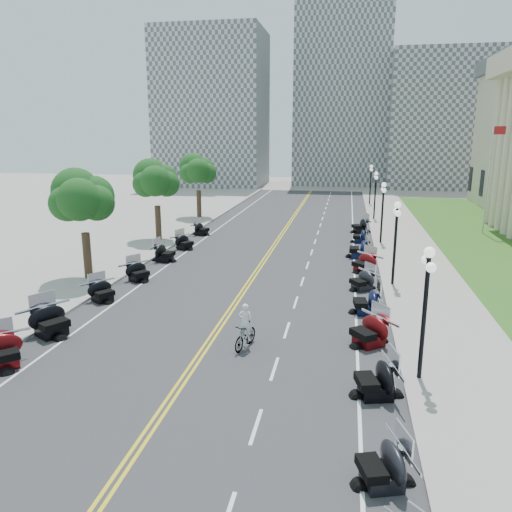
# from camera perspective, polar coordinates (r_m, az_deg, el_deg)

# --- Properties ---
(ground) EXTENTS (160.00, 160.00, 0.00)m
(ground) POSITION_cam_1_polar(r_m,az_deg,el_deg) (27.73, -2.06, -4.94)
(ground) COLOR gray
(road) EXTENTS (16.00, 90.00, 0.01)m
(road) POSITION_cam_1_polar(r_m,az_deg,el_deg) (37.17, 1.24, -0.06)
(road) COLOR #333335
(road) RESTS_ON ground
(centerline_yellow_a) EXTENTS (0.12, 90.00, 0.00)m
(centerline_yellow_a) POSITION_cam_1_polar(r_m,az_deg,el_deg) (37.19, 1.05, -0.04)
(centerline_yellow_a) COLOR yellow
(centerline_yellow_a) RESTS_ON road
(centerline_yellow_b) EXTENTS (0.12, 90.00, 0.00)m
(centerline_yellow_b) POSITION_cam_1_polar(r_m,az_deg,el_deg) (37.15, 1.42, -0.06)
(centerline_yellow_b) COLOR yellow
(centerline_yellow_b) RESTS_ON road
(edge_line_north) EXTENTS (0.12, 90.00, 0.00)m
(edge_line_north) POSITION_cam_1_polar(r_m,az_deg,el_deg) (36.74, 11.14, -0.48)
(edge_line_north) COLOR white
(edge_line_north) RESTS_ON road
(edge_line_south) EXTENTS (0.12, 90.00, 0.00)m
(edge_line_south) POSITION_cam_1_polar(r_m,az_deg,el_deg) (38.67, -8.17, 0.36)
(edge_line_south) COLOR white
(edge_line_south) RESTS_ON road
(lane_dash_3) EXTENTS (0.12, 2.00, 0.00)m
(lane_dash_3) POSITION_cam_1_polar(r_m,az_deg,el_deg) (16.47, 0.01, -18.87)
(lane_dash_3) COLOR white
(lane_dash_3) RESTS_ON road
(lane_dash_4) EXTENTS (0.12, 2.00, 0.00)m
(lane_dash_4) POSITION_cam_1_polar(r_m,az_deg,el_deg) (19.91, 2.12, -12.74)
(lane_dash_4) COLOR white
(lane_dash_4) RESTS_ON road
(lane_dash_5) EXTENTS (0.12, 2.00, 0.00)m
(lane_dash_5) POSITION_cam_1_polar(r_m,az_deg,el_deg) (23.53, 3.54, -8.44)
(lane_dash_5) COLOR white
(lane_dash_5) RESTS_ON road
(lane_dash_6) EXTENTS (0.12, 2.00, 0.00)m
(lane_dash_6) POSITION_cam_1_polar(r_m,az_deg,el_deg) (27.25, 4.56, -5.29)
(lane_dash_6) COLOR white
(lane_dash_6) RESTS_ON road
(lane_dash_7) EXTENTS (0.12, 2.00, 0.00)m
(lane_dash_7) POSITION_cam_1_polar(r_m,az_deg,el_deg) (31.05, 5.32, -2.91)
(lane_dash_7) COLOR white
(lane_dash_7) RESTS_ON road
(lane_dash_8) EXTENTS (0.12, 2.00, 0.00)m
(lane_dash_8) POSITION_cam_1_polar(r_m,az_deg,el_deg) (34.89, 5.91, -1.05)
(lane_dash_8) COLOR white
(lane_dash_8) RESTS_ON road
(lane_dash_9) EXTENTS (0.12, 2.00, 0.00)m
(lane_dash_9) POSITION_cam_1_polar(r_m,az_deg,el_deg) (38.76, 6.38, 0.44)
(lane_dash_9) COLOR white
(lane_dash_9) RESTS_ON road
(lane_dash_10) EXTENTS (0.12, 2.00, 0.00)m
(lane_dash_10) POSITION_cam_1_polar(r_m,az_deg,el_deg) (42.65, 6.77, 1.66)
(lane_dash_10) COLOR white
(lane_dash_10) RESTS_ON road
(lane_dash_11) EXTENTS (0.12, 2.00, 0.00)m
(lane_dash_11) POSITION_cam_1_polar(r_m,az_deg,el_deg) (46.57, 7.09, 2.68)
(lane_dash_11) COLOR white
(lane_dash_11) RESTS_ON road
(lane_dash_12) EXTENTS (0.12, 2.00, 0.00)m
(lane_dash_12) POSITION_cam_1_polar(r_m,az_deg,el_deg) (50.49, 7.37, 3.53)
(lane_dash_12) COLOR white
(lane_dash_12) RESTS_ON road
(lane_dash_13) EXTENTS (0.12, 2.00, 0.00)m
(lane_dash_13) POSITION_cam_1_polar(r_m,az_deg,el_deg) (54.43, 7.60, 4.27)
(lane_dash_13) COLOR white
(lane_dash_13) RESTS_ON road
(lane_dash_14) EXTENTS (0.12, 2.00, 0.00)m
(lane_dash_14) POSITION_cam_1_polar(r_m,az_deg,el_deg) (58.38, 7.80, 4.90)
(lane_dash_14) COLOR white
(lane_dash_14) RESTS_ON road
(lane_dash_15) EXTENTS (0.12, 2.00, 0.00)m
(lane_dash_15) POSITION_cam_1_polar(r_m,az_deg,el_deg) (62.33, 7.98, 5.46)
(lane_dash_15) COLOR white
(lane_dash_15) RESTS_ON road
(lane_dash_16) EXTENTS (0.12, 2.00, 0.00)m
(lane_dash_16) POSITION_cam_1_polar(r_m,az_deg,el_deg) (66.29, 8.14, 5.94)
(lane_dash_16) COLOR white
(lane_dash_16) RESTS_ON road
(lane_dash_17) EXTENTS (0.12, 2.00, 0.00)m
(lane_dash_17) POSITION_cam_1_polar(r_m,az_deg,el_deg) (70.25, 8.28, 6.38)
(lane_dash_17) COLOR white
(lane_dash_17) RESTS_ON road
(lane_dash_18) EXTENTS (0.12, 2.00, 0.00)m
(lane_dash_18) POSITION_cam_1_polar(r_m,az_deg,el_deg) (74.22, 8.40, 6.76)
(lane_dash_18) COLOR white
(lane_dash_18) RESTS_ON road
(lane_dash_19) EXTENTS (0.12, 2.00, 0.00)m
(lane_dash_19) POSITION_cam_1_polar(r_m,az_deg,el_deg) (78.19, 8.51, 7.11)
(lane_dash_19) COLOR white
(lane_dash_19) RESTS_ON road
(sidewalk_north) EXTENTS (5.00, 90.00, 0.15)m
(sidewalk_north) POSITION_cam_1_polar(r_m,az_deg,el_deg) (37.03, 17.49, -0.65)
(sidewalk_north) COLOR #9E9991
(sidewalk_north) RESTS_ON ground
(sidewalk_south) EXTENTS (5.00, 90.00, 0.15)m
(sidewalk_south) POSITION_cam_1_polar(r_m,az_deg,el_deg) (40.13, -13.74, 0.68)
(sidewalk_south) COLOR #9E9991
(sidewalk_south) RESTS_ON ground
(lawn) EXTENTS (9.00, 60.00, 0.10)m
(lawn) POSITION_cam_1_polar(r_m,az_deg,el_deg) (46.07, 24.98, 1.41)
(lawn) COLOR #356023
(lawn) RESTS_ON ground
(distant_block_a) EXTENTS (18.00, 14.00, 26.00)m
(distant_block_a) POSITION_cam_1_polar(r_m,az_deg,el_deg) (90.88, -4.98, 16.32)
(distant_block_a) COLOR gray
(distant_block_a) RESTS_ON ground
(distant_block_b) EXTENTS (16.00, 12.00, 30.00)m
(distant_block_b) POSITION_cam_1_polar(r_m,az_deg,el_deg) (93.86, 9.73, 17.33)
(distant_block_b) COLOR gray
(distant_block_b) RESTS_ON ground
(distant_block_c) EXTENTS (20.00, 14.00, 22.00)m
(distant_block_c) POSITION_cam_1_polar(r_m,az_deg,el_deg) (92.12, 21.21, 14.20)
(distant_block_c) COLOR gray
(distant_block_c) RESTS_ON ground
(street_lamp_1) EXTENTS (0.50, 1.20, 4.90)m
(street_lamp_1) POSITION_cam_1_polar(r_m,az_deg,el_deg) (18.96, 18.67, -6.38)
(street_lamp_1) COLOR black
(street_lamp_1) RESTS_ON sidewalk_north
(street_lamp_2) EXTENTS (0.50, 1.20, 4.90)m
(street_lamp_2) POSITION_cam_1_polar(r_m,az_deg,el_deg) (30.45, 15.60, 1.33)
(street_lamp_2) COLOR black
(street_lamp_2) RESTS_ON sidewalk_north
(street_lamp_3) EXTENTS (0.50, 1.20, 4.90)m
(street_lamp_3) POSITION_cam_1_polar(r_m,az_deg,el_deg) (42.22, 14.23, 4.78)
(street_lamp_3) COLOR black
(street_lamp_3) RESTS_ON sidewalk_north
(street_lamp_4) EXTENTS (0.50, 1.20, 4.90)m
(street_lamp_4) POSITION_cam_1_polar(r_m,az_deg,el_deg) (54.09, 13.45, 6.72)
(street_lamp_4) COLOR black
(street_lamp_4) RESTS_ON sidewalk_north
(street_lamp_5) EXTENTS (0.50, 1.20, 4.90)m
(street_lamp_5) POSITION_cam_1_polar(r_m,az_deg,el_deg) (66.01, 12.95, 7.97)
(street_lamp_5) COLOR black
(street_lamp_5) RESTS_ON sidewalk_north
(flagpole) EXTENTS (1.10, 0.20, 10.00)m
(flagpole) POSITION_cam_1_polar(r_m,az_deg,el_deg) (49.36, 25.00, 7.98)
(flagpole) COLOR silver
(flagpole) RESTS_ON ground
(tree_2) EXTENTS (4.80, 4.80, 9.20)m
(tree_2) POSITION_cam_1_polar(r_m,az_deg,el_deg) (32.05, -19.16, 5.59)
(tree_2) COLOR #235619
(tree_2) RESTS_ON sidewalk_south
(tree_3) EXTENTS (4.80, 4.80, 9.20)m
(tree_3) POSITION_cam_1_polar(r_m,az_deg,el_deg) (42.84, -11.31, 7.96)
(tree_3) COLOR #235619
(tree_3) RESTS_ON sidewalk_south
(tree_4) EXTENTS (4.80, 4.80, 9.20)m
(tree_4) POSITION_cam_1_polar(r_m,az_deg,el_deg) (54.13, -6.63, 9.30)
(tree_4) COLOR #235619
(tree_4) RESTS_ON sidewalk_south
(motorcycle_n_2) EXTENTS (2.33, 2.33, 1.29)m
(motorcycle_n_2) POSITION_cam_1_polar(r_m,az_deg,el_deg) (14.30, 14.28, -21.96)
(motorcycle_n_2) COLOR black
(motorcycle_n_2) RESTS_ON road
(motorcycle_n_3) EXTENTS (2.47, 2.47, 1.43)m
(motorcycle_n_3) POSITION_cam_1_polar(r_m,az_deg,el_deg) (18.21, 13.55, -13.36)
(motorcycle_n_3) COLOR black
(motorcycle_n_3) RESTS_ON road
(motorcycle_n_4) EXTENTS (2.90, 2.90, 1.44)m
(motorcycle_n_4) POSITION_cam_1_polar(r_m,az_deg,el_deg) (22.21, 12.81, -8.18)
(motorcycle_n_4) COLOR #590A0C
(motorcycle_n_4) RESTS_ON road
(motorcycle_n_5) EXTENTS (2.18, 2.18, 1.41)m
(motorcycle_n_5) POSITION_cam_1_polar(r_m,az_deg,el_deg) (25.92, 12.55, -5.00)
(motorcycle_n_5) COLOR black
(motorcycle_n_5) RESTS_ON road
(motorcycle_n_6) EXTENTS (2.54, 2.54, 1.28)m
(motorcycle_n_6) POSITION_cam_1_polar(r_m,az_deg,el_deg) (29.76, 12.04, -2.64)
(motorcycle_n_6) COLOR black
(motorcycle_n_6) RESTS_ON road
(motorcycle_n_7) EXTENTS (2.78, 2.78, 1.38)m
(motorcycle_n_7) POSITION_cam_1_polar(r_m,az_deg,el_deg) (33.65, 12.25, -0.66)
(motorcycle_n_7) COLOR #590A0C
(motorcycle_n_7) RESTS_ON road
(motorcycle_n_8) EXTENTS (2.24, 2.24, 1.53)m
(motorcycle_n_8) POSITION_cam_1_polar(r_m,az_deg,el_deg) (37.43, 11.70, 0.94)
(motorcycle_n_8) COLOR black
(motorcycle_n_8) RESTS_ON road
(motorcycle_n_9) EXTENTS (1.86, 1.86, 1.27)m
(motorcycle_n_9) POSITION_cam_1_polar(r_m,az_deg,el_deg) (42.72, 11.79, 2.34)
(motorcycle_n_9) COLOR black
(motorcycle_n_9) RESTS_ON road
(motorcycle_n_10) EXTENTS (2.65, 2.65, 1.46)m
(motorcycle_n_10) POSITION_cam_1_polar(r_m,az_deg,el_deg) (47.04, 11.83, 3.49)
(motorcycle_n_10) COLOR black
(motorcycle_n_10) RESTS_ON road
(motorcycle_s_3) EXTENTS (2.94, 2.94, 1.45)m
(motorcycle_s_3) POSITION_cam_1_polar(r_m,az_deg,el_deg) (22.08, -27.08, -9.53)
(motorcycle_s_3) COLOR #590A0C
(motorcycle_s_3) RESTS_ON road
(motorcycle_s_4) EXTENTS (3.03, 3.03, 1.55)m
(motorcycle_s_4) POSITION_cam_1_polar(r_m,az_deg,el_deg) (24.45, -22.43, -6.72)
(motorcycle_s_4) COLOR black
(motorcycle_s_4) RESTS_ON road
(motorcycle_s_5) EXTENTS (2.50, 2.50, 1.25)m
(motorcycle_s_5) POSITION_cam_1_polar(r_m,az_deg,el_deg) (28.44, -17.19, -3.77)
(motorcycle_s_5) COLOR black
(motorcycle_s_5) RESTS_ON road
(motorcycle_s_6) EXTENTS (2.55, 2.55, 1.28)m
(motorcycle_s_6) POSITION_cam_1_polar(r_m,az_deg,el_deg) (31.76, -13.32, -1.67)
(motorcycle_s_6) COLOR black
(motorcycle_s_6) RESTS_ON road
(motorcycle_s_7) EXTENTS (2.17, 2.17, 1.38)m
(motorcycle_s_7) POSITION_cam_1_polar(r_m,az_deg,el_deg) (36.20, -10.43, 0.45)
(motorcycle_s_7) COLOR black
(motorcycle_s_7) RESTS_ON road
(motorcycle_s_8) EXTENTS (2.46, 2.46, 1.27)m
(motorcycle_s_8) POSITION_cam_1_polar(r_m,az_deg,el_deg) (39.78, -8.19, 1.66)
(motorcycle_s_8) COLOR black
(motorcycle_s_8) RESTS_ON road
(motorcycle_s_9) EXTENTS (2.16, 2.16, 1.25)m
(motorcycle_s_9) POSITION_cam_1_polar(r_m,az_deg,el_deg) (45.24, -6.26, 3.16)
(motorcycle_s_9) COLOR black
(motorcycle_s_9) RESTS_ON road
(bicycle) EXTENTS (1.01, 1.92, 1.11)m
(bicycle) POSITION_cam_1_polar(r_m,az_deg,el_deg) (21.47, -1.22, -9.09)
(bicycle) COLOR #A51414
(bicycle) RESTS_ON road
(cyclist_rider) EXTENTS (0.60, 0.39, 1.64)m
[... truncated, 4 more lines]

